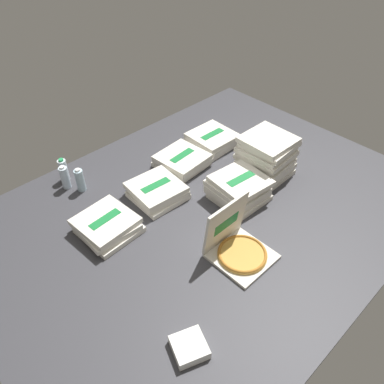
{
  "coord_description": "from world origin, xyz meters",
  "views": [
    {
      "loc": [
        -1.5,
        -1.41,
        1.96
      ],
      "look_at": [
        -0.04,
        0.1,
        0.14
      ],
      "focal_mm": 36.43,
      "sensor_mm": 36.0,
      "label": 1
    }
  ],
  "objects": [
    {
      "name": "pizza_stack_right_near",
      "position": [
        0.27,
        -0.07,
        0.1
      ],
      "size": [
        0.4,
        0.41,
        0.19
      ],
      "color": "silver",
      "rests_on": "ground_plane"
    },
    {
      "name": "pizza_stack_right_mid",
      "position": [
        -0.63,
        0.32,
        0.06
      ],
      "size": [
        0.38,
        0.39,
        0.12
      ],
      "color": "silver",
      "rests_on": "ground_plane"
    },
    {
      "name": "water_bottle_1",
      "position": [
        -0.59,
        0.93,
        0.09
      ],
      "size": [
        0.07,
        0.07,
        0.2
      ],
      "color": "silver",
      "rests_on": "ground_plane"
    },
    {
      "name": "water_bottle_0",
      "position": [
        -0.55,
        1.02,
        0.09
      ],
      "size": [
        0.07,
        0.07,
        0.2
      ],
      "color": "white",
      "rests_on": "ground_plane"
    },
    {
      "name": "pizza_stack_left_far",
      "position": [
        0.24,
        0.51,
        0.06
      ],
      "size": [
        0.39,
        0.4,
        0.12
      ],
      "color": "silver",
      "rests_on": "ground_plane"
    },
    {
      "name": "ground_plane",
      "position": [
        0.0,
        0.0,
        -0.01
      ],
      "size": [
        3.2,
        2.4,
        0.02
      ],
      "primitive_type": "cube",
      "color": "#38383D"
    },
    {
      "name": "napkin_pile",
      "position": [
        -0.82,
        -0.68,
        0.03
      ],
      "size": [
        0.22,
        0.22,
        0.06
      ],
      "primitive_type": "cube",
      "rotation": [
        0.0,
        0.0,
        -0.37
      ],
      "color": "white",
      "rests_on": "ground_plane"
    },
    {
      "name": "pizza_stack_right_far",
      "position": [
        0.64,
        0.56,
        0.06
      ],
      "size": [
        0.38,
        0.37,
        0.12
      ],
      "color": "silver",
      "rests_on": "ground_plane"
    },
    {
      "name": "pizza_stack_left_near",
      "position": [
        0.64,
        -0.03,
        0.17
      ],
      "size": [
        0.4,
        0.4,
        0.34
      ],
      "color": "silver",
      "rests_on": "ground_plane"
    },
    {
      "name": "water_bottle_2",
      "position": [
        -0.52,
        0.83,
        0.09
      ],
      "size": [
        0.07,
        0.07,
        0.2
      ],
      "color": "silver",
      "rests_on": "ground_plane"
    },
    {
      "name": "open_pizza_box",
      "position": [
        -0.15,
        -0.43,
        0.07
      ],
      "size": [
        0.36,
        0.37,
        0.38
      ],
      "color": "silver",
      "rests_on": "ground_plane"
    },
    {
      "name": "pizza_stack_left_mid",
      "position": [
        -0.16,
        0.36,
        0.06
      ],
      "size": [
        0.4,
        0.4,
        0.12
      ],
      "color": "silver",
      "rests_on": "ground_plane"
    }
  ]
}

